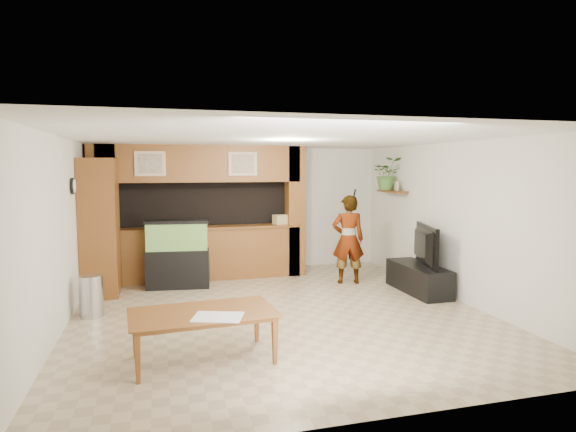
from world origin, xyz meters
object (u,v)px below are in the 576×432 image
object	(u,v)px
person	(348,239)
television	(419,245)
dining_table	(204,337)
pantry_cabinet	(100,227)
aquarium	(178,255)

from	to	relation	value
person	television	bearing A→B (deg)	146.86
television	dining_table	xyz separation A→B (m)	(-3.92, -2.09, -0.55)
television	pantry_cabinet	bearing A→B (deg)	91.84
aquarium	person	world-z (taller)	person
pantry_cabinet	person	bearing A→B (deg)	-5.03
pantry_cabinet	person	distance (m)	4.43
aquarium	television	size ratio (longest dim) A/B	1.01
pantry_cabinet	aquarium	bearing A→B (deg)	4.43
aquarium	television	xyz separation A→B (m)	(4.06, -1.44, 0.23)
dining_table	aquarium	bearing A→B (deg)	87.87
pantry_cabinet	person	world-z (taller)	pantry_cabinet
pantry_cabinet	television	world-z (taller)	pantry_cabinet
dining_table	pantry_cabinet	bearing A→B (deg)	108.24
dining_table	person	bearing A→B (deg)	41.23
television	dining_table	world-z (taller)	television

